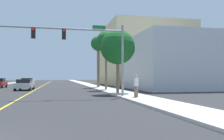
% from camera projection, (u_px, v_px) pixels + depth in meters
% --- Properties ---
extents(ground, '(192.00, 192.00, 0.00)m').
position_uv_depth(ground, '(42.00, 86.00, 46.96)').
color(ground, '#2D2D30').
extents(sidewalk_right, '(2.72, 168.00, 0.15)m').
position_uv_depth(sidewalk_right, '(91.00, 85.00, 48.95)').
color(sidewalk_right, beige).
rests_on(sidewalk_right, ground).
extents(lane_marking_center, '(0.16, 144.00, 0.01)m').
position_uv_depth(lane_marking_center, '(42.00, 86.00, 46.97)').
color(lane_marking_center, yellow).
rests_on(lane_marking_center, ground).
extents(building_right_near, '(12.01, 14.37, 7.52)m').
position_uv_depth(building_right_near, '(173.00, 63.00, 35.50)').
color(building_right_near, silver).
rests_on(building_right_near, ground).
extents(building_right_far, '(17.12, 20.21, 13.13)m').
position_uv_depth(building_right_far, '(143.00, 56.00, 56.26)').
color(building_right_far, beige).
rests_on(building_right_far, ground).
extents(traffic_signal_mast, '(10.26, 0.36, 5.98)m').
position_uv_depth(traffic_signal_mast, '(85.00, 43.00, 20.16)').
color(traffic_signal_mast, gray).
rests_on(traffic_signal_mast, sidewalk_right).
extents(palm_near, '(3.49, 3.49, 6.33)m').
position_uv_depth(palm_near, '(118.00, 47.00, 24.59)').
color(palm_near, brown).
rests_on(palm_near, sidewalk_right).
extents(palm_mid, '(2.51, 2.51, 7.52)m').
position_uv_depth(palm_mid, '(106.00, 42.00, 31.94)').
color(palm_mid, brown).
rests_on(palm_mid, sidewalk_right).
extents(palm_far, '(2.41, 2.41, 8.15)m').
position_uv_depth(palm_far, '(98.00, 45.00, 39.24)').
color(palm_far, brown).
rests_on(palm_far, sidewalk_right).
extents(car_yellow, '(1.86, 4.25, 1.55)m').
position_uv_depth(car_yellow, '(27.00, 83.00, 39.23)').
color(car_yellow, gold).
rests_on(car_yellow, ground).
extents(car_silver, '(2.14, 4.33, 1.43)m').
position_uv_depth(car_silver, '(25.00, 85.00, 31.93)').
color(car_silver, '#BCBCC1').
rests_on(car_silver, ground).
extents(pedestrian, '(0.38, 0.38, 1.77)m').
position_uv_depth(pedestrian, '(136.00, 86.00, 19.31)').
color(pedestrian, '#726651').
rests_on(pedestrian, sidewalk_right).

